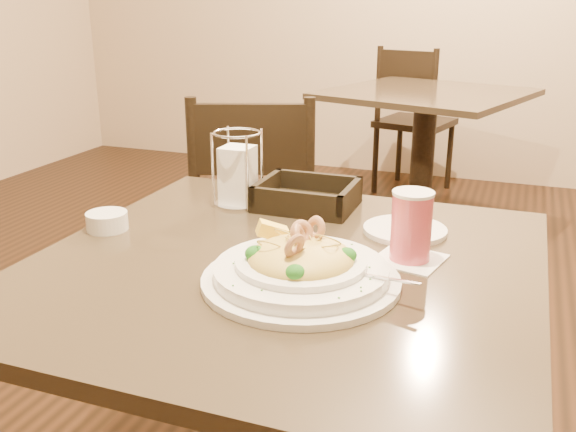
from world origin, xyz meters
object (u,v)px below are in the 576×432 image
(dining_chair_far, at_px, (412,117))
(butter_ramekin, at_px, (107,221))
(dining_chair_near, at_px, (255,219))
(bread_basket, at_px, (307,198))
(background_table, at_px, (424,138))
(drink_glass, at_px, (411,227))
(napkin_caddy, at_px, (238,174))
(side_plate, at_px, (405,230))
(main_table, at_px, (284,376))
(pasta_bowl, at_px, (301,267))

(dining_chair_far, relative_size, butter_ramekin, 11.02)
(dining_chair_near, height_order, bread_basket, dining_chair_near)
(background_table, height_order, drink_glass, drink_glass)
(napkin_caddy, xyz_separation_m, butter_ramekin, (-0.18, -0.25, -0.06))
(butter_ramekin, bearing_deg, side_plate, 18.78)
(dining_chair_near, height_order, drink_glass, dining_chair_near)
(main_table, distance_m, background_table, 2.30)
(dining_chair_near, height_order, dining_chair_far, same)
(bread_basket, distance_m, napkin_caddy, 0.17)
(pasta_bowl, distance_m, drink_glass, 0.23)
(dining_chair_far, relative_size, side_plate, 5.49)
(main_table, relative_size, background_table, 0.80)
(main_table, relative_size, bread_basket, 4.19)
(main_table, xyz_separation_m, side_plate, (0.18, 0.22, 0.25))
(pasta_bowl, height_order, butter_ramekin, pasta_bowl)
(main_table, bearing_deg, dining_chair_near, 116.52)
(background_table, height_order, bread_basket, bread_basket)
(main_table, xyz_separation_m, dining_chair_near, (-0.45, 0.89, -0.02))
(drink_glass, bearing_deg, napkin_caddy, 156.03)
(bread_basket, xyz_separation_m, butter_ramekin, (-0.34, -0.29, -0.00))
(bread_basket, bearing_deg, main_table, -78.70)
(dining_chair_far, relative_size, pasta_bowl, 2.52)
(main_table, xyz_separation_m, butter_ramekin, (-0.40, 0.03, 0.26))
(pasta_bowl, height_order, drink_glass, drink_glass)
(drink_glass, xyz_separation_m, side_plate, (-0.03, 0.14, -0.06))
(background_table, height_order, napkin_caddy, napkin_caddy)
(side_plate, bearing_deg, dining_chair_near, 133.00)
(main_table, bearing_deg, pasta_bowl, -53.36)
(side_plate, bearing_deg, butter_ramekin, -161.22)
(dining_chair_near, height_order, butter_ramekin, dining_chair_near)
(background_table, xyz_separation_m, bread_basket, (0.04, -1.99, 0.26))
(dining_chair_near, relative_size, dining_chair_far, 1.00)
(dining_chair_far, relative_size, napkin_caddy, 5.39)
(main_table, height_order, side_plate, side_plate)
(main_table, bearing_deg, butter_ramekin, 176.05)
(bread_basket, relative_size, butter_ramekin, 2.54)
(napkin_caddy, bearing_deg, bread_basket, 13.77)
(dining_chair_near, xyz_separation_m, side_plate, (0.62, -0.67, 0.27))
(background_table, xyz_separation_m, napkin_caddy, (-0.12, -2.03, 0.32))
(pasta_bowl, relative_size, bread_basket, 1.72)
(bread_basket, bearing_deg, butter_ramekin, -139.79)
(background_table, bearing_deg, drink_glass, -82.00)
(dining_chair_near, bearing_deg, napkin_caddy, 90.60)
(pasta_bowl, height_order, napkin_caddy, napkin_caddy)
(dining_chair_near, relative_size, side_plate, 5.49)
(dining_chair_far, xyz_separation_m, butter_ramekin, (-0.11, -3.01, 0.28))
(dining_chair_far, bearing_deg, dining_chair_near, 99.44)
(dining_chair_far, relative_size, drink_glass, 6.76)
(background_table, bearing_deg, napkin_caddy, -93.32)
(side_plate, relative_size, butter_ramekin, 2.01)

